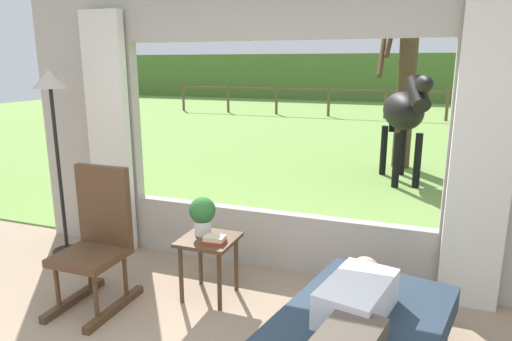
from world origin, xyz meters
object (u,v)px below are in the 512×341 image
rocking_chair (98,239)px  book_stack (214,239)px  side_table (209,249)px  horse (404,112)px  potted_plant (202,213)px  floor_lamp_left (52,107)px  pasture_tree (406,77)px  reclining_person (352,316)px

rocking_chair → book_stack: size_ratio=6.33×
side_table → book_stack: (0.09, -0.07, 0.12)m
side_table → horse: 4.64m
potted_plant → horse: horse is taller
side_table → floor_lamp_left: 2.10m
potted_plant → pasture_tree: 5.72m
book_stack → pasture_tree: bearing=78.5°
reclining_person → potted_plant: size_ratio=4.47×
floor_lamp_left → horse: floor_lamp_left is taller
book_stack → potted_plant: bearing=142.3°
reclining_person → horse: (0.01, 5.17, 0.63)m
book_stack → pasture_tree: pasture_tree is taller
side_table → rocking_chair: bearing=-154.3°
side_table → floor_lamp_left: size_ratio=0.28×
book_stack → horse: horse is taller
rocking_chair → potted_plant: size_ratio=3.50×
side_table → pasture_tree: 5.81m
floor_lamp_left → pasture_tree: pasture_tree is taller
side_table → floor_lamp_left: (-1.78, 0.30, 1.07)m
floor_lamp_left → rocking_chair: bearing=-34.5°
book_stack → floor_lamp_left: (-1.87, 0.37, 0.95)m
rocking_chair → potted_plant: 0.85m
rocking_chair → pasture_tree: size_ratio=0.32×
book_stack → side_table: bearing=141.5°
book_stack → pasture_tree: 5.84m
reclining_person → potted_plant: (-1.35, 0.83, 0.18)m
reclining_person → book_stack: size_ratio=8.08×
potted_plant → horse: bearing=72.5°
rocking_chair → floor_lamp_left: 1.54m
side_table → pasture_tree: size_ratio=0.15×
potted_plant → horse: 4.57m
book_stack → reclining_person: bearing=-30.5°
side_table → potted_plant: potted_plant is taller
pasture_tree → potted_plant: bearing=-103.4°
reclining_person → side_table: bearing=161.1°
reclining_person → rocking_chair: (-2.07, 0.39, 0.02)m
side_table → book_stack: book_stack is taller
book_stack → horse: bearing=75.0°
reclining_person → book_stack: (-1.19, 0.70, 0.02)m
potted_plant → floor_lamp_left: (-1.70, 0.24, 0.80)m
horse → side_table: bearing=55.7°
rocking_chair → pasture_tree: bearing=70.9°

